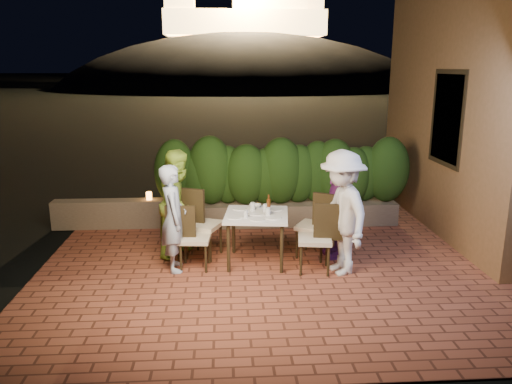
{
  "coord_description": "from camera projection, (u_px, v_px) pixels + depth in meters",
  "views": [
    {
      "loc": [
        -0.83,
        -6.42,
        2.83
      ],
      "look_at": [
        -0.38,
        0.57,
        1.05
      ],
      "focal_mm": 35.0,
      "sensor_mm": 36.0,
      "label": 1
    }
  ],
  "objects": [
    {
      "name": "diner_blue",
      "position": [
        173.0,
        218.0,
        6.96
      ],
      "size": [
        0.44,
        0.6,
        1.52
      ],
      "primitive_type": "imported",
      "rotation": [
        0.0,
        0.0,
        1.71
      ],
      "color": "#A5B9D4",
      "rests_on": "ground"
    },
    {
      "name": "glass_se",
      "position": [
        265.0,
        208.0,
        7.32
      ],
      "size": [
        0.06,
        0.06,
        0.11
      ],
      "primitive_type": "cylinder",
      "color": "silver",
      "rests_on": "dining_table"
    },
    {
      "name": "beer_bottle",
      "position": [
        269.0,
        204.0,
        7.17
      ],
      "size": [
        0.05,
        0.05,
        0.28
      ],
      "primitive_type": null,
      "color": "#50250D",
      "rests_on": "dining_table"
    },
    {
      "name": "glass_sw",
      "position": [
        253.0,
        206.0,
        7.36
      ],
      "size": [
        0.07,
        0.07,
        0.12
      ],
      "primitive_type": "cylinder",
      "color": "silver",
      "rests_on": "dining_table"
    },
    {
      "name": "window_pane",
      "position": [
        449.0,
        118.0,
        8.09
      ],
      "size": [
        0.08,
        1.0,
        1.4
      ],
      "primitive_type": "cube",
      "color": "black",
      "rests_on": "building_wall"
    },
    {
      "name": "ground",
      "position": [
        286.0,
        276.0,
        6.96
      ],
      "size": [
        400.0,
        400.0,
        0.0
      ],
      "primitive_type": "plane",
      "color": "black",
      "rests_on": "ground"
    },
    {
      "name": "chair_left_front",
      "position": [
        195.0,
        237.0,
        7.08
      ],
      "size": [
        0.47,
        0.47,
        0.93
      ],
      "primitive_type": null,
      "rotation": [
        0.0,
        0.0,
        -0.09
      ],
      "color": "black",
      "rests_on": "ground"
    },
    {
      "name": "dining_table",
      "position": [
        256.0,
        238.0,
        7.3
      ],
      "size": [
        1.0,
        1.0,
        0.75
      ],
      "primitive_type": null,
      "rotation": [
        0.0,
        0.0,
        -0.12
      ],
      "color": "white",
      "rests_on": "ground"
    },
    {
      "name": "plate_nw",
      "position": [
        235.0,
        217.0,
        7.02
      ],
      "size": [
        0.22,
        0.22,
        0.01
      ],
      "primitive_type": "cylinder",
      "color": "white",
      "rests_on": "dining_table"
    },
    {
      "name": "plate_centre",
      "position": [
        256.0,
        213.0,
        7.2
      ],
      "size": [
        0.23,
        0.23,
        0.01
      ],
      "primitive_type": "cylinder",
      "color": "white",
      "rests_on": "dining_table"
    },
    {
      "name": "planter",
      "position": [
        282.0,
        213.0,
        9.15
      ],
      "size": [
        4.2,
        0.55,
        0.4
      ],
      "primitive_type": "cube",
      "color": "brown",
      "rests_on": "ground"
    },
    {
      "name": "window_frame",
      "position": [
        448.0,
        118.0,
        8.09
      ],
      "size": [
        0.06,
        1.15,
        1.55
      ],
      "primitive_type": "cube",
      "color": "black",
      "rests_on": "building_wall"
    },
    {
      "name": "diner_purple",
      "position": [
        337.0,
        209.0,
        7.45
      ],
      "size": [
        0.37,
        0.88,
        1.5
      ],
      "primitive_type": "imported",
      "rotation": [
        0.0,
        0.0,
        -1.57
      ],
      "color": "#6A246D",
      "rests_on": "ground"
    },
    {
      "name": "glass_ne",
      "position": [
        268.0,
        212.0,
        7.11
      ],
      "size": [
        0.07,
        0.07,
        0.12
      ],
      "primitive_type": "cylinder",
      "color": "silver",
      "rests_on": "dining_table"
    },
    {
      "name": "fortress",
      "position": [
        245.0,
        3.0,
        62.54
      ],
      "size": [
        26.0,
        8.0,
        8.0
      ],
      "primitive_type": null,
      "color": "#FFCC7A",
      "rests_on": "hill"
    },
    {
      "name": "bowl",
      "position": [
        255.0,
        206.0,
        7.53
      ],
      "size": [
        0.2,
        0.2,
        0.04
      ],
      "primitive_type": "imported",
      "rotation": [
        0.0,
        0.0,
        -0.14
      ],
      "color": "white",
      "rests_on": "dining_table"
    },
    {
      "name": "diner_green",
      "position": [
        180.0,
        203.0,
        7.51
      ],
      "size": [
        0.93,
        1.0,
        1.63
      ],
      "primitive_type": "imported",
      "rotation": [
        0.0,
        0.0,
        1.05
      ],
      "color": "#ABD743",
      "rests_on": "ground"
    },
    {
      "name": "plate_front",
      "position": [
        257.0,
        219.0,
        6.93
      ],
      "size": [
        0.22,
        0.22,
        0.01
      ],
      "primitive_type": "cylinder",
      "color": "white",
      "rests_on": "dining_table"
    },
    {
      "name": "hill",
      "position": [
        245.0,
        119.0,
        66.11
      ],
      "size": [
        52.0,
        40.0,
        22.0
      ],
      "primitive_type": "ellipsoid",
      "color": "black",
      "rests_on": "ground"
    },
    {
      "name": "chair_left_back",
      "position": [
        203.0,
        223.0,
        7.51
      ],
      "size": [
        0.63,
        0.63,
        1.05
      ],
      "primitive_type": null,
      "rotation": [
        0.0,
        0.0,
        -0.4
      ],
      "color": "black",
      "rests_on": "ground"
    },
    {
      "name": "building_wall",
      "position": [
        483.0,
        86.0,
        8.5
      ],
      "size": [
        1.6,
        5.0,
        5.0
      ],
      "primitive_type": "cube",
      "color": "olive",
      "rests_on": "ground"
    },
    {
      "name": "hedge",
      "position": [
        282.0,
        173.0,
        8.96
      ],
      "size": [
        4.0,
        0.7,
        1.1
      ],
      "primitive_type": null,
      "color": "#1C380F",
      "rests_on": "planter"
    },
    {
      "name": "diner_white",
      "position": [
        342.0,
        213.0,
        6.83
      ],
      "size": [
        0.91,
        1.25,
        1.74
      ],
      "primitive_type": "imported",
      "rotation": [
        0.0,
        0.0,
        -1.31
      ],
      "color": "silver",
      "rests_on": "ground"
    },
    {
      "name": "parapet_lamp",
      "position": [
        149.0,
        196.0,
        8.91
      ],
      "size": [
        0.1,
        0.1,
        0.14
      ],
      "primitive_type": "cylinder",
      "color": "orange",
      "rests_on": "parapet"
    },
    {
      "name": "chair_right_back",
      "position": [
        314.0,
        225.0,
        7.5
      ],
      "size": [
        0.64,
        0.64,
        1.01
      ],
      "primitive_type": null,
      "rotation": [
        0.0,
        0.0,
        2.61
      ],
      "color": "black",
      "rests_on": "ground"
    },
    {
      "name": "glass_nw",
      "position": [
        246.0,
        214.0,
        7.02
      ],
      "size": [
        0.06,
        0.06,
        0.11
      ],
      "primitive_type": "cylinder",
      "color": "silver",
      "rests_on": "dining_table"
    },
    {
      "name": "plate_ne",
      "position": [
        273.0,
        217.0,
        7.02
      ],
      "size": [
        0.24,
        0.24,
        0.01
      ],
      "primitive_type": "cylinder",
      "color": "white",
      "rests_on": "dining_table"
    },
    {
      "name": "plate_sw",
      "position": [
        240.0,
        209.0,
        7.44
      ],
      "size": [
        0.21,
        0.21,
        0.01
      ],
      "primitive_type": "cylinder",
      "color": "white",
      "rests_on": "dining_table"
    },
    {
      "name": "terrace_floor",
      "position": [
        282.0,
        266.0,
        7.46
      ],
      "size": [
        7.0,
        6.0,
        0.15
      ],
      "primitive_type": "cube",
      "color": "brown",
      "rests_on": "ground"
    },
    {
      "name": "parapet",
      "position": [
        116.0,
        214.0,
        8.95
      ],
      "size": [
        2.2,
        0.3,
        0.5
      ],
      "primitive_type": "cube",
      "color": "brown",
      "rests_on": "ground"
    },
    {
      "name": "chair_right_front",
      "position": [
        315.0,
        238.0,
        6.97
      ],
      "size": [
        0.52,
        0.52,
        0.99
      ],
      "primitive_type": null,
      "rotation": [
        0.0,
        0.0,
        3.0
      ],
      "color": "black",
      "rests_on": "ground"
    },
    {
      "name": "plate_se",
      "position": [
        276.0,
        209.0,
        7.42
      ],
      "size": [
        0.21,
        0.21,
        0.01
      ],
      "primitive_type": "cylinder",
      "color": "white",
      "rests_on": "dining_table"
    }
  ]
}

